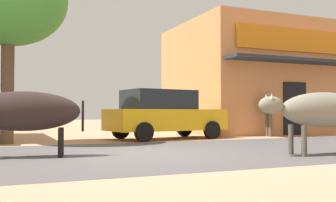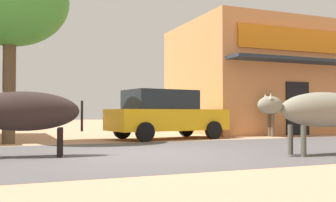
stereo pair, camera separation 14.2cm
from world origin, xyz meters
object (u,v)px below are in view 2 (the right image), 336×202
cow_far_dark (322,110)px  parked_hatchback_car (165,114)px  roadside_tree (10,1)px  pedestrian_by_shop (271,110)px  cow_near_brown (20,112)px

cow_far_dark → parked_hatchback_car: bearing=102.1°
roadside_tree → pedestrian_by_shop: roadside_tree is taller
roadside_tree → parked_hatchback_car: roadside_tree is taller
cow_near_brown → pedestrian_by_shop: size_ratio=1.65×
cow_near_brown → cow_far_dark: 6.26m
parked_hatchback_car → cow_far_dark: bearing=-77.9°
parked_hatchback_car → cow_near_brown: (-4.71, -3.96, 0.07)m
roadside_tree → parked_hatchback_car: 5.91m
parked_hatchback_car → pedestrian_by_shop: 4.13m
parked_hatchback_car → cow_far_dark: parked_hatchback_car is taller
parked_hatchback_car → cow_near_brown: bearing=-140.0°
roadside_tree → cow_far_dark: (6.17, -5.67, -3.18)m
cow_near_brown → pedestrian_by_shop: (8.83, 3.72, 0.08)m
pedestrian_by_shop → parked_hatchback_car: bearing=176.6°
roadside_tree → pedestrian_by_shop: size_ratio=3.25×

